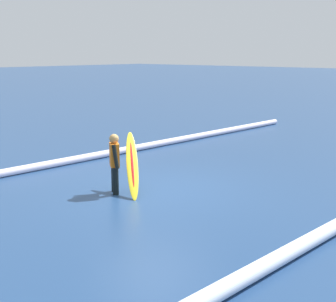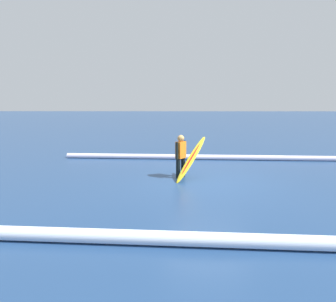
% 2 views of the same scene
% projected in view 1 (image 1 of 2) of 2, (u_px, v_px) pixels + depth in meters
% --- Properties ---
extents(ground_plane, '(173.35, 173.35, 0.00)m').
position_uv_depth(ground_plane, '(155.00, 189.00, 11.57)').
color(ground_plane, navy).
extents(surfer, '(0.36, 0.56, 1.39)m').
position_uv_depth(surfer, '(115.00, 160.00, 11.09)').
color(surfer, black).
rests_on(surfer, ground_plane).
extents(surfboard, '(1.14, 1.27, 1.34)m').
position_uv_depth(surfboard, '(132.00, 165.00, 11.21)').
color(surfboard, yellow).
rests_on(surfboard, ground_plane).
extents(wave_crest_foreground, '(17.25, 1.01, 0.21)m').
position_uv_depth(wave_crest_foreground, '(134.00, 148.00, 15.91)').
color(wave_crest_foreground, white).
rests_on(wave_crest_foreground, ground_plane).
extents(wave_crest_midground, '(21.64, 1.39, 0.25)m').
position_uv_depth(wave_crest_midground, '(291.00, 251.00, 7.64)').
color(wave_crest_midground, white).
rests_on(wave_crest_midground, ground_plane).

